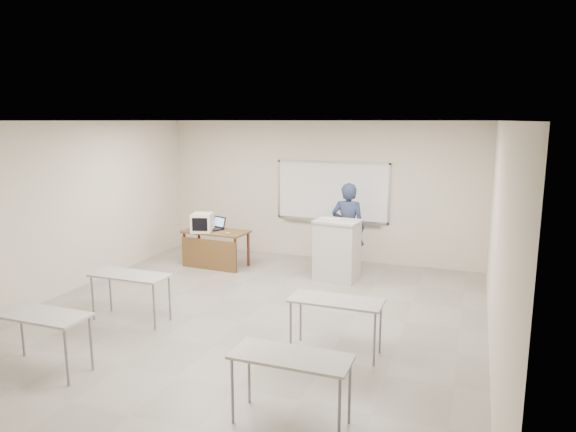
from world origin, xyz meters
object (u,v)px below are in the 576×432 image
at_px(keyboard, 331,218).
at_px(mouse, 228,233).
at_px(laptop, 215,226).
at_px(presenter, 348,228).
at_px(instructor_desk, 214,242).
at_px(podium, 337,250).
at_px(crt_monitor, 202,222).
at_px(whiteboard, 332,192).

bearing_deg(keyboard, mouse, -167.73).
distance_m(laptop, presenter, 2.80).
distance_m(instructor_desk, presenter, 2.77).
bearing_deg(mouse, instructor_desk, -178.65).
xyz_separation_m(podium, crt_monitor, (-2.85, -0.08, 0.35)).
height_order(podium, laptop, podium).
xyz_separation_m(whiteboard, podium, (0.50, -1.41, -0.90)).
bearing_deg(laptop, instructor_desk, -49.53).
distance_m(podium, keyboard, 0.61).
height_order(crt_monitor, presenter, presenter).
height_order(podium, presenter, presenter).
height_order(whiteboard, presenter, whiteboard).
distance_m(laptop, keyboard, 2.58).
distance_m(instructor_desk, keyboard, 2.54).
bearing_deg(presenter, mouse, 14.26).
height_order(podium, keyboard, keyboard).
xyz_separation_m(instructor_desk, mouse, (0.38, -0.08, 0.24)).
height_order(laptop, presenter, presenter).
bearing_deg(crt_monitor, whiteboard, 16.79).
relative_size(crt_monitor, presenter, 0.25).
xyz_separation_m(instructor_desk, podium, (2.60, 0.06, 0.06)).
bearing_deg(instructor_desk, presenter, 16.21).
height_order(instructor_desk, podium, podium).
distance_m(podium, crt_monitor, 2.87).
bearing_deg(whiteboard, laptop, -151.16).
height_order(whiteboard, crt_monitor, whiteboard).
bearing_deg(whiteboard, podium, -70.53).
distance_m(whiteboard, podium, 1.75).
xyz_separation_m(whiteboard, presenter, (0.57, -0.87, -0.58)).
distance_m(podium, laptop, 2.72).
distance_m(mouse, keyboard, 2.12).
bearing_deg(whiteboard, keyboard, -75.30).
height_order(laptop, mouse, laptop).
bearing_deg(crt_monitor, presenter, -3.64).
bearing_deg(mouse, laptop, 157.44).
height_order(instructor_desk, presenter, presenter).
xyz_separation_m(instructor_desk, keyboard, (2.45, 0.14, 0.64)).
bearing_deg(instructor_desk, laptop, 113.98).
bearing_deg(crt_monitor, laptop, 46.30).
distance_m(whiteboard, instructor_desk, 2.74).
bearing_deg(keyboard, instructor_desk, -170.58).
bearing_deg(crt_monitor, instructor_desk, -12.31).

